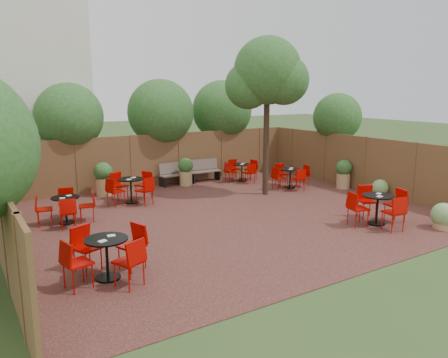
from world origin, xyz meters
TOP-DOWN VIEW (x-y plane):
  - ground at (0.00, 0.00)m, footprint 80.00×80.00m
  - courtyard_paving at (0.00, 0.00)m, footprint 12.00×10.00m
  - fence_back at (0.00, 5.00)m, footprint 12.00×0.08m
  - fence_right at (6.00, 0.00)m, footprint 0.08×10.00m
  - neighbour_building at (-4.50, 8.00)m, footprint 5.00×4.00m
  - overhang_foliage at (-2.21, 2.97)m, footprint 15.59×10.93m
  - courtyard_tree at (2.59, 1.46)m, footprint 2.53×2.43m
  - park_bench_left at (0.65, 4.62)m, footprint 1.44×0.59m
  - park_bench_right at (1.84, 4.62)m, footprint 1.45×0.53m
  - bistro_tables at (-0.28, 0.43)m, footprint 9.97×8.35m
  - planters at (-0.13, 3.39)m, footprint 11.85×4.30m
  - low_shrubs at (4.78, -3.20)m, footprint 2.08×3.79m

SIDE VIEW (x-z plane):
  - ground at x=0.00m, z-range 0.00..0.00m
  - courtyard_paving at x=0.00m, z-range 0.00..0.02m
  - low_shrubs at x=4.78m, z-range -0.02..0.68m
  - park_bench_left at x=0.65m, z-range 0.03..0.90m
  - park_bench_right at x=1.84m, z-range 0.03..0.92m
  - bistro_tables at x=-0.28m, z-range 0.00..0.95m
  - planters at x=-0.13m, z-range 0.02..1.20m
  - fence_back at x=0.00m, z-range 0.00..2.00m
  - fence_right at x=6.00m, z-range 0.00..2.00m
  - overhang_foliage at x=-2.21m, z-range 1.42..4.08m
  - neighbour_building at x=-4.50m, z-range 0.00..8.00m
  - courtyard_tree at x=2.59m, z-range 1.40..6.82m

